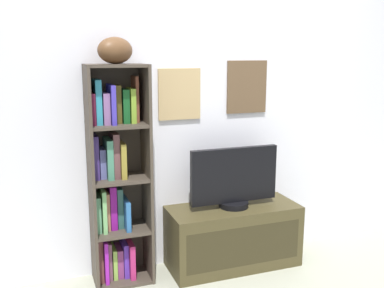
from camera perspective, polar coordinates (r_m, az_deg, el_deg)
name	(u,v)px	position (r m, az deg, el deg)	size (l,w,h in m)	color
back_wall	(199,92)	(3.25, 0.87, 6.76)	(4.80, 0.08, 2.60)	white
bookshelf	(115,179)	(3.05, -10.00, -4.55)	(0.40, 0.29, 1.51)	#433A30
football	(115,50)	(2.90, -9.97, 11.90)	(0.26, 0.17, 0.17)	brown
tv_stand	(233,236)	(3.38, 5.37, -11.84)	(0.98, 0.40, 0.46)	#433A20
television	(234,178)	(3.23, 5.51, -4.48)	(0.67, 0.22, 0.45)	black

